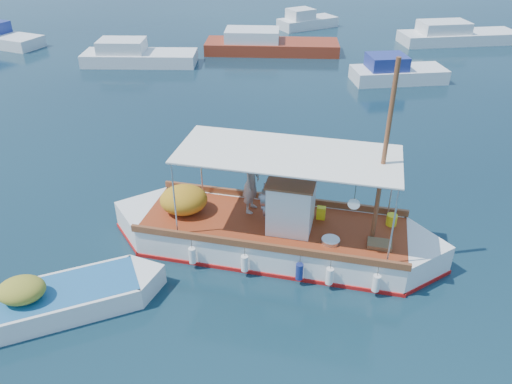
{
  "coord_description": "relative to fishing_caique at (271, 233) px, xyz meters",
  "views": [
    {
      "loc": [
        -1.66,
        -13.09,
        9.78
      ],
      "look_at": [
        -0.66,
        0.0,
        1.86
      ],
      "focal_mm": 35.0,
      "sensor_mm": 36.0,
      "label": 1
    }
  ],
  "objects": [
    {
      "name": "bg_boat_far_n",
      "position": [
        5.98,
        29.72,
        -0.09
      ],
      "size": [
        5.28,
        3.85,
        1.8
      ],
      "rotation": [
        0.0,
        0.0,
        0.43
      ],
      "color": "silver",
      "rests_on": "ground"
    },
    {
      "name": "bg_boat_nw",
      "position": [
        -6.8,
        20.46,
        -0.09
      ],
      "size": [
        7.54,
        3.12,
        1.8
      ],
      "rotation": [
        0.0,
        0.0,
        -0.1
      ],
      "color": "silver",
      "rests_on": "ground"
    },
    {
      "name": "bg_boat_e",
      "position": [
        16.36,
        24.13,
        -0.09
      ],
      "size": [
        8.89,
        3.13,
        1.8
      ],
      "rotation": [
        0.0,
        0.0,
        0.06
      ],
      "color": "silver",
      "rests_on": "ground"
    },
    {
      "name": "bg_boat_ne",
      "position": [
        9.11,
        15.76,
        -0.09
      ],
      "size": [
        5.58,
        2.46,
        1.8
      ],
      "rotation": [
        0.0,
        0.0,
        0.05
      ],
      "color": "silver",
      "rests_on": "ground"
    },
    {
      "name": "dinghy",
      "position": [
        -6.1,
        -2.32,
        -0.28
      ],
      "size": [
        5.69,
        2.9,
        1.46
      ],
      "rotation": [
        0.0,
        0.0,
        0.31
      ],
      "color": "white",
      "rests_on": "ground"
    },
    {
      "name": "ground",
      "position": [
        0.22,
        0.41,
        -0.59
      ],
      "size": [
        160.0,
        160.0,
        0.0
      ],
      "primitive_type": "plane",
      "color": "black",
      "rests_on": "ground"
    },
    {
      "name": "fishing_caique",
      "position": [
        0.0,
        0.0,
        0.0
      ],
      "size": [
        10.26,
        5.16,
        6.57
      ],
      "rotation": [
        0.0,
        0.0,
        -0.31
      ],
      "color": "white",
      "rests_on": "ground"
    },
    {
      "name": "bg_boat_n",
      "position": [
        2.08,
        22.58,
        -0.09
      ],
      "size": [
        9.58,
        4.02,
        1.8
      ],
      "rotation": [
        0.0,
        0.0,
        -0.13
      ],
      "color": "maroon",
      "rests_on": "ground"
    }
  ]
}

